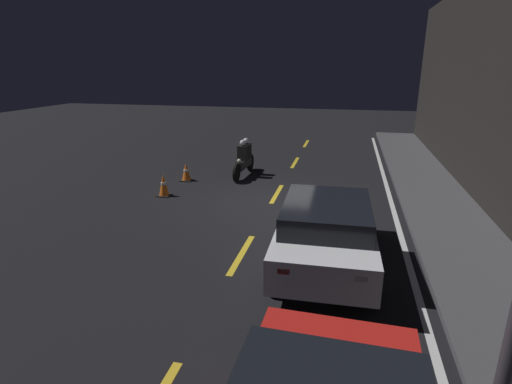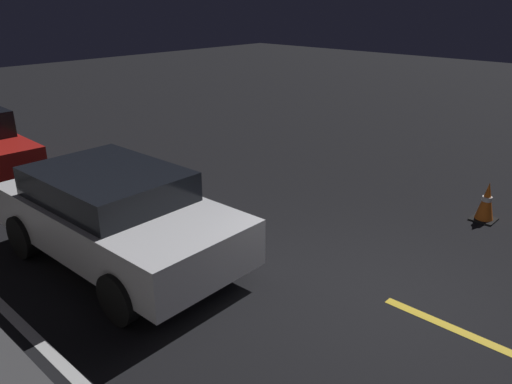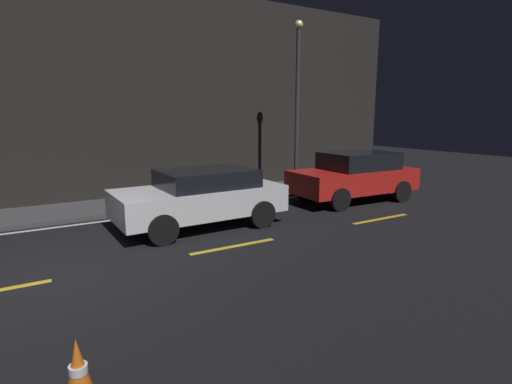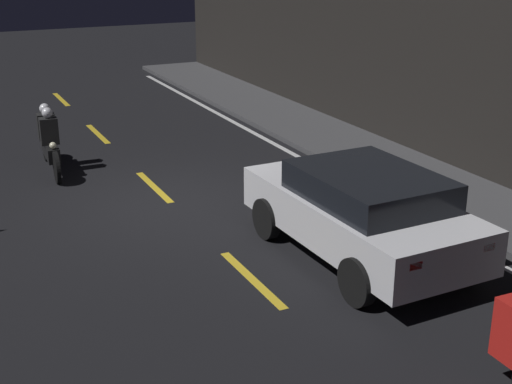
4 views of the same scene
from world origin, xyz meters
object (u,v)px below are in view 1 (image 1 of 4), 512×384
Objects in this scene: sedan_white at (326,230)px; traffic_cone_mid at (164,185)px; motorcycle at (244,159)px; traffic_cone_near at (186,172)px.

sedan_white is 5.73× the size of traffic_cone_mid.
traffic_cone_near is (1.17, -1.88, -0.33)m from motorcycle.
traffic_cone_mid is (-3.53, -5.33, -0.43)m from sedan_white.
motorcycle is at bearing 147.80° from traffic_cone_mid.
sedan_white is 7.57m from traffic_cone_near.
traffic_cone_mid is at bearing -28.96° from motorcycle.
sedan_white is at bearing 56.47° from traffic_cone_mid.
traffic_cone_near is at bearing 43.26° from sedan_white.
motorcycle is 3.23× the size of traffic_cone_mid.
sedan_white reaches higher than motorcycle.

